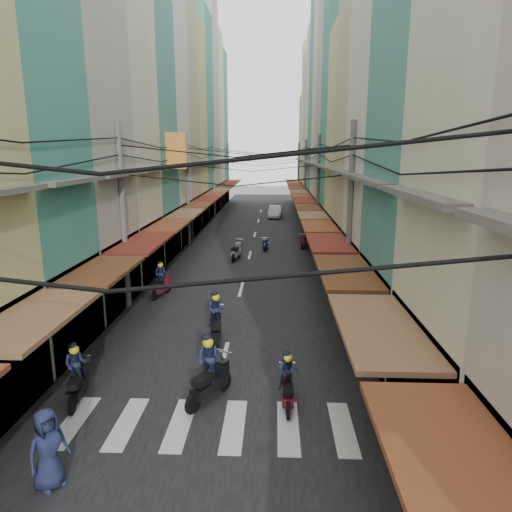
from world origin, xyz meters
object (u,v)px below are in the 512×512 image
(bicycle, at_px, (439,354))
(market_umbrella, at_px, (435,354))
(white_car, at_px, (275,218))
(traffic_sign, at_px, (371,294))

(bicycle, bearing_deg, market_umbrella, 158.51)
(white_car, height_order, bicycle, white_car)
(bicycle, bearing_deg, white_car, 10.02)
(bicycle, xyz_separation_m, traffic_sign, (-2.54, -0.24, 2.23))
(white_car, xyz_separation_m, bicycle, (5.77, -33.95, 0.00))
(white_car, xyz_separation_m, traffic_sign, (3.23, -34.19, 2.23))
(traffic_sign, bearing_deg, market_umbrella, -80.07)
(bicycle, relative_size, traffic_sign, 0.47)
(market_umbrella, bearing_deg, white_car, 95.90)
(market_umbrella, distance_m, traffic_sign, 4.30)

